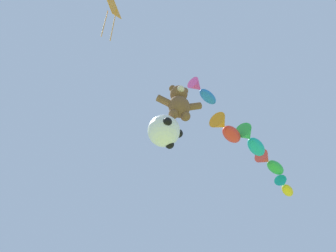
% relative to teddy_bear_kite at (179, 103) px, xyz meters
% --- Properties ---
extents(teddy_bear_kite, '(1.68, 0.74, 1.70)m').
position_rel_teddy_bear_kite_xyz_m(teddy_bear_kite, '(0.00, 0.00, 0.00)').
color(teddy_bear_kite, brown).
extents(soccer_ball_kite, '(1.20, 1.19, 1.10)m').
position_rel_teddy_bear_kite_xyz_m(soccer_ball_kite, '(-0.48, 0.25, -1.32)').
color(soccer_ball_kite, white).
extents(fish_kite_cobalt, '(1.48, 1.23, 0.55)m').
position_rel_teddy_bear_kite_xyz_m(fish_kite_cobalt, '(1.18, 0.61, 1.72)').
color(fish_kite_cobalt, blue).
extents(fish_kite_crimson, '(1.80, 1.62, 0.82)m').
position_rel_teddy_bear_kite_xyz_m(fish_kite_crimson, '(2.78, 2.26, 1.56)').
color(fish_kite_crimson, red).
extents(fish_kite_teal, '(2.00, 1.89, 0.83)m').
position_rel_teddy_bear_kite_xyz_m(fish_kite_teal, '(4.30, 2.95, 1.84)').
color(fish_kite_teal, '#19ADB2').
extents(fish_kite_emerald, '(1.96, 1.59, 0.77)m').
position_rel_teddy_bear_kite_xyz_m(fish_kite_emerald, '(6.02, 4.53, 2.13)').
color(fish_kite_emerald, green).
extents(fish_kite_goldfin, '(1.53, 1.50, 0.65)m').
position_rel_teddy_bear_kite_xyz_m(fish_kite_goldfin, '(7.32, 5.73, 1.77)').
color(fish_kite_goldfin, yellow).
extents(diamond_kite, '(0.85, 0.97, 3.12)m').
position_rel_teddy_bear_kite_xyz_m(diamond_kite, '(-2.93, -1.01, 3.74)').
color(diamond_kite, orange).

